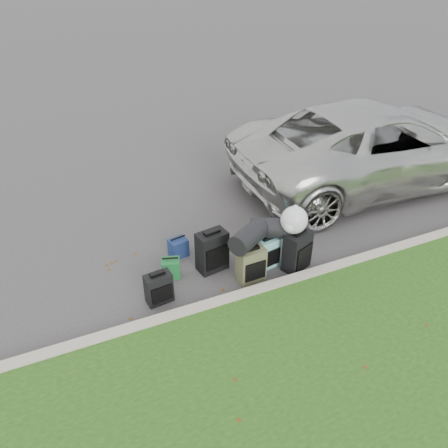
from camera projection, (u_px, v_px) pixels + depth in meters
name	position (u px, v px, depth m)	size (l,w,h in m)	color
ground	(234.00, 257.00, 7.16)	(120.00, 120.00, 0.00)	#383535
curb	(264.00, 291.00, 6.35)	(120.00, 0.18, 0.15)	#9E937F
suv	(377.00, 145.00, 9.01)	(2.79, 6.05, 1.68)	#B7B7B2
suitcase_small_black	(159.00, 288.00, 6.15)	(0.38, 0.21, 0.47)	black
suitcase_large_black_left	(212.00, 251.00, 6.73)	(0.46, 0.28, 0.66)	black
suitcase_olive	(251.00, 264.00, 6.54)	(0.40, 0.25, 0.56)	#42422B
suitcase_teal	(267.00, 253.00, 6.82)	(0.36, 0.21, 0.51)	#60ABAE
suitcase_large_black_right	(297.00, 251.00, 6.75)	(0.44, 0.26, 0.65)	black
tote_green	(171.00, 268.00, 6.66)	(0.27, 0.22, 0.31)	#16662A
tote_navy	(178.00, 248.00, 7.11)	(0.29, 0.22, 0.31)	navy
duffel_left	(248.00, 237.00, 6.37)	(0.32, 0.32, 0.59)	black
duffel_right	(269.00, 228.00, 6.67)	(0.31, 0.31, 0.56)	black
trash_bag	(294.00, 220.00, 6.50)	(0.41, 0.41, 0.41)	silver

